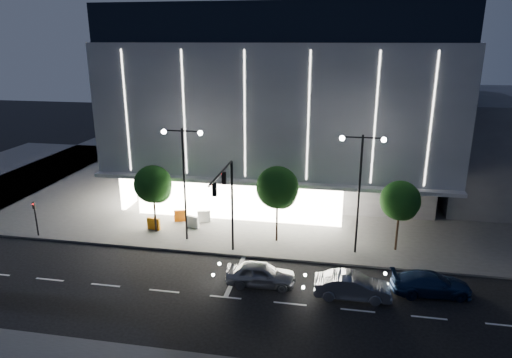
{
  "coord_description": "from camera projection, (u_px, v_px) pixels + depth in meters",
  "views": [
    {
      "loc": [
        8.32,
        -25.5,
        15.27
      ],
      "look_at": [
        2.3,
        7.31,
        5.0
      ],
      "focal_mm": 32.0,
      "sensor_mm": 36.0,
      "label": 1
    }
  ],
  "objects": [
    {
      "name": "tree_left",
      "position": [
        153.0,
        186.0,
        36.34
      ],
      "size": [
        3.02,
        3.02,
        5.72
      ],
      "color": "black",
      "rests_on": "ground"
    },
    {
      "name": "barrier_b",
      "position": [
        193.0,
        222.0,
        38.05
      ],
      "size": [
        1.12,
        0.57,
        1.0
      ],
      "primitive_type": "cube",
      "rotation": [
        0.0,
        0.0,
        -0.31
      ],
      "color": "beige",
      "rests_on": "sidewalk_museum"
    },
    {
      "name": "car_lead",
      "position": [
        261.0,
        274.0,
        29.36
      ],
      "size": [
        4.59,
        1.99,
        1.54
      ],
      "primitive_type": "imported",
      "rotation": [
        0.0,
        0.0,
        1.61
      ],
      "color": "gray",
      "rests_on": "ground"
    },
    {
      "name": "street_lamp_east",
      "position": [
        360.0,
        177.0,
        32.06
      ],
      "size": [
        3.16,
        0.36,
        9.0
      ],
      "color": "black",
      "rests_on": "ground"
    },
    {
      "name": "tree_mid",
      "position": [
        278.0,
        190.0,
        34.53
      ],
      "size": [
        3.25,
        3.25,
        6.15
      ],
      "color": "black",
      "rests_on": "ground"
    },
    {
      "name": "street_lamp_west",
      "position": [
        184.0,
        168.0,
        34.31
      ],
      "size": [
        3.16,
        0.36,
        9.0
      ],
      "color": "black",
      "rests_on": "ground"
    },
    {
      "name": "car_second",
      "position": [
        352.0,
        286.0,
        27.91
      ],
      "size": [
        4.68,
        1.7,
        1.53
      ],
      "primitive_type": "imported",
      "rotation": [
        0.0,
        0.0,
        1.59
      ],
      "color": "gray",
      "rests_on": "ground"
    },
    {
      "name": "sidewalk_museum",
      "position": [
        306.0,
        179.0,
        51.58
      ],
      "size": [
        70.0,
        40.0,
        0.15
      ],
      "primitive_type": "cube",
      "color": "#474747",
      "rests_on": "ground"
    },
    {
      "name": "tree_right",
      "position": [
        400.0,
        203.0,
        33.11
      ],
      "size": [
        2.91,
        2.91,
        5.51
      ],
      "color": "black",
      "rests_on": "ground"
    },
    {
      "name": "car_third",
      "position": [
        431.0,
        284.0,
        28.34
      ],
      "size": [
        5.05,
        2.5,
        1.41
      ],
      "primitive_type": "imported",
      "rotation": [
        0.0,
        0.0,
        1.68
      ],
      "color": "navy",
      "rests_on": "ground"
    },
    {
      "name": "ped_signal_far",
      "position": [
        35.0,
        215.0,
        36.16
      ],
      "size": [
        0.22,
        0.24,
        3.0
      ],
      "color": "black",
      "rests_on": "ground"
    },
    {
      "name": "traffic_mast",
      "position": [
        227.0,
        194.0,
        31.39
      ],
      "size": [
        0.33,
        5.89,
        7.07
      ],
      "color": "black",
      "rests_on": "ground"
    },
    {
      "name": "barrier_a",
      "position": [
        154.0,
        224.0,
        37.67
      ],
      "size": [
        1.13,
        0.42,
        1.0
      ],
      "primitive_type": "cube",
      "rotation": [
        0.0,
        0.0,
        -0.16
      ],
      "color": "orange",
      "rests_on": "sidewalk_museum"
    },
    {
      "name": "museum",
      "position": [
        288.0,
        99.0,
        47.63
      ],
      "size": [
        30.0,
        25.8,
        18.0
      ],
      "color": "#4C4C51",
      "rests_on": "ground"
    },
    {
      "name": "ground",
      "position": [
        201.0,
        282.0,
        29.9
      ],
      "size": [
        160.0,
        160.0,
        0.0
      ],
      "primitive_type": "plane",
      "color": "black",
      "rests_on": "ground"
    },
    {
      "name": "barrier_d",
      "position": [
        204.0,
        216.0,
        39.24
      ],
      "size": [
        1.12,
        0.56,
        1.0
      ],
      "primitive_type": "cube",
      "rotation": [
        0.0,
        0.0,
        0.3
      ],
      "color": "silver",
      "rests_on": "sidewalk_museum"
    },
    {
      "name": "barrier_c",
      "position": [
        181.0,
        216.0,
        39.37
      ],
      "size": [
        1.12,
        0.58,
        1.0
      ],
      "primitive_type": "cube",
      "rotation": [
        0.0,
        0.0,
        0.32
      ],
      "color": "#DC610C",
      "rests_on": "sidewalk_museum"
    }
  ]
}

